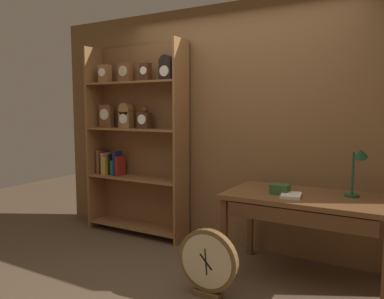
{
  "coord_description": "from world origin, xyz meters",
  "views": [
    {
      "loc": [
        1.57,
        -2.36,
        1.49
      ],
      "look_at": [
        -0.14,
        0.67,
        1.12
      ],
      "focal_mm": 35.1,
      "sensor_mm": 36.0,
      "label": 1
    }
  ],
  "objects_px": {
    "open_repair_manual": "(291,195)",
    "toolbox_small": "(280,189)",
    "desk_lamp": "(358,165)",
    "round_clock_large": "(208,262)",
    "workbench": "(306,205)",
    "bookshelf": "(135,137)"
  },
  "relations": [
    {
      "from": "bookshelf",
      "to": "open_repair_manual",
      "type": "distance_m",
      "value": 2.08
    },
    {
      "from": "desk_lamp",
      "to": "open_repair_manual",
      "type": "distance_m",
      "value": 0.59
    },
    {
      "from": "workbench",
      "to": "desk_lamp",
      "type": "distance_m",
      "value": 0.53
    },
    {
      "from": "open_repair_manual",
      "to": "desk_lamp",
      "type": "bearing_deg",
      "value": 16.04
    },
    {
      "from": "toolbox_small",
      "to": "bookshelf",
      "type": "bearing_deg",
      "value": 168.73
    },
    {
      "from": "round_clock_large",
      "to": "open_repair_manual",
      "type": "bearing_deg",
      "value": 46.79
    },
    {
      "from": "bookshelf",
      "to": "desk_lamp",
      "type": "distance_m",
      "value": 2.49
    },
    {
      "from": "workbench",
      "to": "round_clock_large",
      "type": "distance_m",
      "value": 0.97
    },
    {
      "from": "round_clock_large",
      "to": "bookshelf",
      "type": "bearing_deg",
      "value": 146.65
    },
    {
      "from": "bookshelf",
      "to": "workbench",
      "type": "distance_m",
      "value": 2.18
    },
    {
      "from": "workbench",
      "to": "desk_lamp",
      "type": "relative_size",
      "value": 3.1
    },
    {
      "from": "bookshelf",
      "to": "desk_lamp",
      "type": "relative_size",
      "value": 5.1
    },
    {
      "from": "workbench",
      "to": "desk_lamp",
      "type": "bearing_deg",
      "value": 17.99
    },
    {
      "from": "toolbox_small",
      "to": "round_clock_large",
      "type": "xyz_separation_m",
      "value": [
        -0.39,
        -0.6,
        -0.52
      ]
    },
    {
      "from": "bookshelf",
      "to": "open_repair_manual",
      "type": "height_order",
      "value": "bookshelf"
    },
    {
      "from": "desk_lamp",
      "to": "round_clock_large",
      "type": "xyz_separation_m",
      "value": [
        -0.99,
        -0.77,
        -0.75
      ]
    },
    {
      "from": "desk_lamp",
      "to": "toolbox_small",
      "type": "relative_size",
      "value": 2.85
    },
    {
      "from": "workbench",
      "to": "open_repair_manual",
      "type": "xyz_separation_m",
      "value": [
        -0.11,
        -0.1,
        0.09
      ]
    },
    {
      "from": "workbench",
      "to": "desk_lamp",
      "type": "xyz_separation_m",
      "value": [
        0.38,
        0.12,
        0.36
      ]
    },
    {
      "from": "open_repair_manual",
      "to": "toolbox_small",
      "type": "bearing_deg",
      "value": 140.93
    },
    {
      "from": "desk_lamp",
      "to": "round_clock_large",
      "type": "height_order",
      "value": "desk_lamp"
    },
    {
      "from": "bookshelf",
      "to": "workbench",
      "type": "xyz_separation_m",
      "value": [
        2.1,
        -0.34,
        -0.48
      ]
    }
  ]
}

